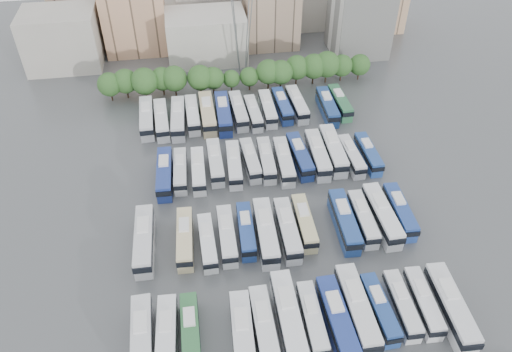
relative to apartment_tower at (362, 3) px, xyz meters
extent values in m
plane|color=#424447|center=(-34.00, -58.00, -13.00)|extent=(220.00, 220.00, 0.00)
cylinder|color=black|center=(-63.64, -15.98, -11.87)|extent=(0.36, 0.36, 2.27)
sphere|color=#234C1E|center=(-63.64, -15.98, -8.79)|extent=(5.44, 5.44, 5.44)
cylinder|color=black|center=(-60.08, -15.25, -11.83)|extent=(0.36, 0.36, 2.34)
sphere|color=#234C1E|center=(-60.08, -15.25, -8.66)|extent=(5.61, 5.61, 5.61)
cylinder|color=black|center=(-55.67, -16.75, -11.72)|extent=(0.36, 0.36, 2.57)
sphere|color=#234C1E|center=(-55.67, -16.75, -8.24)|extent=(6.16, 6.16, 6.16)
cylinder|color=black|center=(-51.73, -15.17, -11.87)|extent=(0.36, 0.36, 2.25)
sphere|color=#234C1E|center=(-51.73, -15.17, -8.81)|extent=(5.41, 5.41, 5.41)
cylinder|color=black|center=(-48.91, -16.18, -11.77)|extent=(0.36, 0.36, 2.46)
sphere|color=#234C1E|center=(-48.91, -16.18, -8.44)|extent=(5.90, 5.90, 5.90)
cylinder|color=black|center=(-43.07, -16.68, -11.77)|extent=(0.36, 0.36, 2.46)
sphere|color=#234C1E|center=(-43.07, -16.68, -8.44)|extent=(5.90, 5.90, 5.90)
cylinder|color=black|center=(-40.05, -16.40, -11.91)|extent=(0.36, 0.36, 2.17)
sphere|color=#234C1E|center=(-40.05, -16.40, -8.97)|extent=(5.21, 5.21, 5.21)
cylinder|color=black|center=(-35.74, -15.81, -12.14)|extent=(0.36, 0.36, 1.72)
sphere|color=#234C1E|center=(-35.74, -15.81, -9.81)|extent=(4.12, 4.12, 4.12)
cylinder|color=black|center=(-31.47, -16.10, -12.06)|extent=(0.36, 0.36, 1.88)
sphere|color=#234C1E|center=(-31.47, -16.10, -9.50)|extent=(4.52, 4.52, 4.52)
cylinder|color=black|center=(-26.96, -16.26, -11.79)|extent=(0.36, 0.36, 2.42)
sphere|color=#234C1E|center=(-26.96, -16.26, -8.50)|extent=(5.81, 5.81, 5.81)
cylinder|color=black|center=(-24.07, -16.83, -11.81)|extent=(0.36, 0.36, 2.38)
sphere|color=#234C1E|center=(-24.07, -16.83, -8.58)|extent=(5.72, 5.72, 5.72)
cylinder|color=black|center=(-19.88, -15.18, -11.79)|extent=(0.36, 0.36, 2.41)
sphere|color=#234C1E|center=(-19.88, -15.18, -8.52)|extent=(5.79, 5.79, 5.79)
cylinder|color=black|center=(-15.81, -15.48, -11.76)|extent=(0.36, 0.36, 2.48)
sphere|color=#234C1E|center=(-15.81, -15.48, -8.39)|extent=(5.96, 5.96, 5.96)
cylinder|color=black|center=(-12.59, -15.41, -11.70)|extent=(0.36, 0.36, 2.60)
sphere|color=#234C1E|center=(-12.59, -15.41, -8.16)|extent=(6.25, 6.25, 6.25)
cylinder|color=black|center=(-8.73, -15.16, -11.90)|extent=(0.36, 0.36, 2.20)
sphere|color=#234C1E|center=(-8.73, -15.16, -8.91)|extent=(5.28, 5.28, 5.28)
cylinder|color=black|center=(-4.26, -15.25, -11.93)|extent=(0.36, 0.36, 2.14)
sphere|color=#234C1E|center=(-4.26, -15.25, -9.02)|extent=(5.14, 5.14, 5.14)
cube|color=#9E998E|center=(-76.00, 4.00, -6.00)|extent=(18.00, 14.00, 14.00)
cube|color=tan|center=(-58.00, 10.00, -4.00)|extent=(16.00, 12.00, 18.00)
cube|color=#ADA89E|center=(-40.00, 2.00, -7.00)|extent=(20.00, 14.00, 12.00)
cube|color=gray|center=(-22.00, 8.00, -5.00)|extent=(14.00, 12.00, 16.00)
cube|color=tan|center=(-72.00, 20.00, -5.00)|extent=(16.00, 14.00, 16.00)
cube|color=#A39E93|center=(-14.00, 20.00, -6.00)|extent=(18.00, 14.00, 14.00)
cube|color=tan|center=(10.00, 14.00, -7.00)|extent=(14.00, 12.00, 12.00)
cube|color=gray|center=(-48.00, 16.00, -8.00)|extent=(12.00, 10.00, 10.00)
cube|color=silver|center=(0.00, 0.00, 0.00)|extent=(14.00, 14.00, 26.00)
cylinder|color=slate|center=(-34.00, -10.00, 4.00)|extent=(2.90, 2.91, 33.83)
cylinder|color=slate|center=(-34.00, -6.00, 4.00)|extent=(2.90, 2.91, 33.83)
cylinder|color=slate|center=(-30.00, -10.00, 4.00)|extent=(2.90, 2.91, 33.83)
cylinder|color=slate|center=(-30.00, -6.00, 4.00)|extent=(2.90, 2.91, 33.83)
cube|color=silver|center=(-55.44, -81.41, -11.22)|extent=(2.90, 12.58, 3.55)
cube|color=black|center=(-55.43, -81.57, -10.55)|extent=(3.03, 12.77, 1.04)
cube|color=silver|center=(-55.47, -79.84, -9.22)|extent=(1.84, 3.38, 0.46)
cube|color=silver|center=(-52.21, -81.63, -11.30)|extent=(3.14, 12.12, 3.40)
cube|color=black|center=(-52.22, -81.78, -10.65)|extent=(3.26, 12.31, 1.00)
cube|color=silver|center=(-52.14, -80.13, -9.38)|extent=(1.86, 3.28, 0.44)
cube|color=#2B6537|center=(-49.02, -81.11, -11.43)|extent=(2.41, 11.08, 3.14)
cube|color=black|center=(-49.02, -81.24, -10.83)|extent=(2.52, 11.25, 0.92)
cube|color=silver|center=(-49.02, -79.72, -9.66)|extent=(1.58, 2.96, 0.41)
cube|color=silver|center=(-42.15, -83.03, -11.20)|extent=(3.31, 12.83, 3.60)
cube|color=black|center=(-42.16, -83.19, -10.51)|extent=(3.45, 13.03, 1.06)
cube|color=silver|center=(-42.07, -81.45, -9.16)|extent=(1.96, 3.47, 0.47)
cube|color=silver|center=(-39.09, -82.11, -11.29)|extent=(2.57, 12.08, 3.42)
cube|color=black|center=(-39.09, -82.27, -10.63)|extent=(2.70, 12.26, 1.01)
cube|color=silver|center=(-39.08, -80.60, -9.36)|extent=(1.71, 3.22, 0.44)
cube|color=silver|center=(-35.54, -80.83, -11.11)|extent=(2.97, 13.36, 3.78)
cube|color=black|center=(-35.54, -81.00, -10.39)|extent=(3.11, 13.56, 1.11)
cube|color=silver|center=(-35.52, -79.17, -8.98)|extent=(1.93, 3.57, 0.49)
cube|color=silver|center=(-32.28, -81.60, -11.45)|extent=(2.57, 11.02, 3.11)
cube|color=black|center=(-32.28, -81.74, -10.85)|extent=(2.68, 11.19, 0.91)
cube|color=silver|center=(-32.25, -80.23, -9.69)|extent=(1.62, 2.96, 0.40)
cube|color=navy|center=(-28.96, -82.38, -11.19)|extent=(2.92, 12.80, 3.62)
cube|color=black|center=(-28.96, -82.54, -10.50)|extent=(3.05, 13.00, 1.06)
cube|color=silver|center=(-28.99, -80.78, -9.15)|extent=(1.86, 3.43, 0.47)
cube|color=silver|center=(-25.76, -81.16, -11.11)|extent=(2.93, 13.39, 3.79)
cube|color=black|center=(-25.76, -81.33, -10.38)|extent=(3.06, 13.59, 1.11)
cube|color=silver|center=(-25.75, -79.49, -8.97)|extent=(1.92, 3.58, 0.49)
cube|color=navy|center=(-22.48, -81.42, -11.48)|extent=(2.57, 10.80, 3.04)
cube|color=black|center=(-22.48, -81.56, -10.90)|extent=(2.68, 10.96, 0.90)
cube|color=silver|center=(-22.52, -80.08, -9.76)|extent=(1.60, 2.90, 0.39)
cube|color=silver|center=(-19.11, -81.28, -11.50)|extent=(2.52, 10.65, 3.00)
cube|color=black|center=(-19.11, -81.41, -10.93)|extent=(2.63, 10.81, 0.88)
cube|color=silver|center=(-19.07, -79.95, -9.80)|extent=(1.57, 2.86, 0.39)
cube|color=silver|center=(-15.92, -81.34, -11.47)|extent=(2.85, 10.91, 3.06)
cube|color=black|center=(-15.93, -81.48, -10.88)|extent=(2.97, 11.08, 0.90)
cube|color=silver|center=(-15.85, -79.99, -9.74)|extent=(1.68, 2.96, 0.40)
cube|color=silver|center=(-12.59, -82.88, -11.13)|extent=(3.39, 13.28, 3.73)
cube|color=black|center=(-12.60, -83.04, -10.42)|extent=(3.53, 13.49, 1.10)
cube|color=silver|center=(-12.52, -81.23, -9.03)|extent=(2.02, 3.59, 0.48)
cube|color=silver|center=(-55.43, -63.40, -11.15)|extent=(3.01, 13.08, 3.69)
cube|color=black|center=(-55.43, -63.56, -10.45)|extent=(3.14, 13.28, 1.09)
cube|color=silver|center=(-55.40, -61.77, -9.07)|extent=(1.91, 3.51, 0.48)
cube|color=beige|center=(-48.97, -63.81, -11.36)|extent=(2.98, 11.64, 3.27)
cube|color=black|center=(-48.97, -63.95, -10.74)|extent=(3.10, 11.82, 0.96)
cube|color=silver|center=(-48.90, -62.37, -9.52)|extent=(1.77, 3.15, 0.42)
cube|color=silver|center=(-45.44, -65.08, -11.50)|extent=(2.46, 10.66, 3.01)
cube|color=black|center=(-45.44, -65.22, -10.92)|extent=(2.57, 10.82, 0.88)
cube|color=silver|center=(-45.47, -63.76, -9.80)|extent=(1.56, 2.86, 0.39)
cube|color=silver|center=(-42.19, -64.13, -11.39)|extent=(2.55, 11.36, 3.21)
cube|color=black|center=(-42.19, -64.28, -10.78)|extent=(2.66, 11.54, 0.94)
cube|color=silver|center=(-42.17, -62.72, -9.58)|extent=(1.64, 3.04, 0.42)
cube|color=navy|center=(-38.97, -63.52, -11.46)|extent=(2.78, 10.98, 3.09)
cube|color=black|center=(-38.97, -63.66, -10.87)|extent=(2.89, 11.15, 0.91)
cube|color=silver|center=(-38.91, -62.16, -9.71)|extent=(1.67, 2.97, 0.40)
cube|color=silver|center=(-35.87, -64.68, -11.16)|extent=(3.21, 13.10, 3.69)
cube|color=black|center=(-35.87, -64.84, -10.45)|extent=(3.34, 13.30, 1.08)
cube|color=silver|center=(-35.81, -63.05, -9.08)|extent=(1.96, 3.53, 0.48)
cube|color=silver|center=(-32.27, -64.57, -11.26)|extent=(2.76, 12.32, 3.48)
cube|color=black|center=(-32.27, -64.72, -10.59)|extent=(2.89, 12.51, 1.02)
cube|color=silver|center=(-32.25, -63.03, -9.29)|extent=(1.78, 3.30, 0.45)
cube|color=#C4BB87|center=(-29.11, -63.23, -11.42)|extent=(2.63, 11.21, 3.16)
cube|color=black|center=(-29.11, -63.37, -10.82)|extent=(2.74, 11.38, 0.93)
cube|color=silver|center=(-29.07, -61.83, -9.63)|extent=(1.65, 3.01, 0.41)
cube|color=navy|center=(-22.48, -64.12, -11.22)|extent=(3.13, 12.66, 3.56)
cube|color=black|center=(-22.48, -64.27, -10.54)|extent=(3.27, 12.85, 1.05)
cube|color=silver|center=(-22.42, -62.55, -9.21)|extent=(1.90, 3.42, 0.46)
cube|color=silver|center=(-19.13, -63.86, -11.40)|extent=(2.68, 11.38, 3.21)
cube|color=black|center=(-19.14, -64.01, -10.78)|extent=(2.79, 11.55, 0.94)
cube|color=silver|center=(-19.10, -62.45, -9.58)|extent=(1.68, 3.06, 0.42)
cube|color=silver|center=(-15.84, -63.87, -11.16)|extent=(2.91, 13.03, 3.68)
cube|color=black|center=(-15.83, -64.04, -10.45)|extent=(3.04, 13.22, 1.08)
cube|color=silver|center=(-15.85, -62.25, -9.08)|extent=(1.88, 3.49, 0.48)
cube|color=navy|center=(-12.38, -63.18, -11.36)|extent=(2.88, 11.67, 3.28)
cube|color=black|center=(-12.39, -63.32, -10.73)|extent=(3.01, 11.84, 0.97)
cube|color=silver|center=(-12.33, -61.73, -9.51)|extent=(1.75, 3.15, 0.42)
cube|color=navy|center=(-51.95, -46.94, -11.25)|extent=(3.06, 12.45, 3.50)
cube|color=black|center=(-51.96, -47.09, -10.58)|extent=(3.19, 12.64, 1.03)
cube|color=silver|center=(-51.90, -45.39, -9.27)|extent=(1.87, 3.36, 0.45)
cube|color=silver|center=(-49.00, -46.29, -11.46)|extent=(2.72, 10.95, 3.08)
cube|color=black|center=(-49.01, -46.43, -10.87)|extent=(2.84, 11.11, 0.91)
cube|color=silver|center=(-48.95, -44.93, -9.72)|extent=(1.65, 2.95, 0.40)
cube|color=white|center=(-45.66, -46.82, -11.42)|extent=(2.67, 11.21, 3.16)
cube|color=black|center=(-45.66, -46.96, -10.82)|extent=(2.79, 11.38, 0.93)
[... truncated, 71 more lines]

